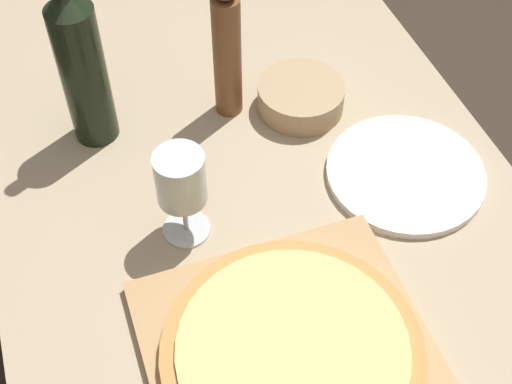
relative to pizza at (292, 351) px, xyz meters
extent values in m
cube|color=tan|center=(0.05, 0.17, -0.04)|extent=(0.83, 1.59, 0.03)
cylinder|color=brown|center=(-0.30, 0.90, -0.43)|extent=(0.06, 0.06, 0.74)
cylinder|color=brown|center=(0.41, 0.90, -0.43)|extent=(0.06, 0.06, 0.74)
cube|color=tan|center=(0.00, 0.00, -0.02)|extent=(0.37, 0.37, 0.02)
cylinder|color=#C68947|center=(0.00, 0.00, 0.00)|extent=(0.35, 0.35, 0.02)
cylinder|color=#EAD67A|center=(0.00, 0.00, 0.01)|extent=(0.30, 0.30, 0.01)
cylinder|color=black|center=(-0.16, 0.51, 0.10)|extent=(0.07, 0.07, 0.25)
cylinder|color=brown|center=(0.07, 0.49, 0.08)|extent=(0.05, 0.05, 0.23)
cylinder|color=silver|center=(-0.07, 0.26, -0.03)|extent=(0.07, 0.07, 0.00)
cylinder|color=silver|center=(-0.07, 0.26, 0.01)|extent=(0.01, 0.01, 0.07)
cylinder|color=silver|center=(-0.07, 0.26, 0.09)|extent=(0.07, 0.07, 0.08)
cylinder|color=tan|center=(0.19, 0.45, -0.01)|extent=(0.15, 0.15, 0.05)
cylinder|color=white|center=(0.29, 0.24, -0.02)|extent=(0.26, 0.26, 0.01)
camera|label=1|loc=(-0.19, -0.39, 0.84)|focal=50.00mm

